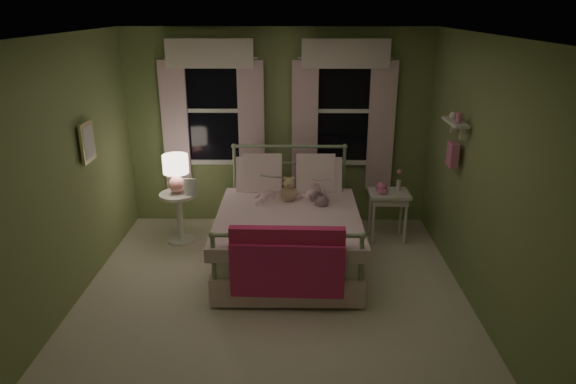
{
  "coord_description": "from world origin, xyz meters",
  "views": [
    {
      "loc": [
        0.21,
        -4.58,
        2.84
      ],
      "look_at": [
        0.15,
        0.48,
        1.0
      ],
      "focal_mm": 32.0,
      "sensor_mm": 36.0,
      "label": 1
    }
  ],
  "objects_px": {
    "child_left": "(265,176)",
    "nightstand_right": "(389,199)",
    "bed": "(288,232)",
    "child_right": "(312,173)",
    "nightstand_left": "(179,210)",
    "teddy_bear": "(289,191)",
    "table_lamp": "(176,170)"
  },
  "relations": [
    {
      "from": "teddy_bear",
      "to": "child_left",
      "type": "bearing_deg",
      "value": 150.5
    },
    {
      "from": "bed",
      "to": "child_right",
      "type": "xyz_separation_m",
      "value": [
        0.28,
        0.42,
        0.58
      ]
    },
    {
      "from": "nightstand_right",
      "to": "child_left",
      "type": "bearing_deg",
      "value": -172.32
    },
    {
      "from": "child_right",
      "to": "nightstand_right",
      "type": "height_order",
      "value": "child_right"
    },
    {
      "from": "child_left",
      "to": "teddy_bear",
      "type": "relative_size",
      "value": 2.26
    },
    {
      "from": "child_right",
      "to": "teddy_bear",
      "type": "distance_m",
      "value": 0.36
    },
    {
      "from": "table_lamp",
      "to": "nightstand_right",
      "type": "distance_m",
      "value": 2.67
    },
    {
      "from": "child_right",
      "to": "nightstand_right",
      "type": "distance_m",
      "value": 1.08
    },
    {
      "from": "bed",
      "to": "child_right",
      "type": "bearing_deg",
      "value": 56.4
    },
    {
      "from": "child_right",
      "to": "bed",
      "type": "bearing_deg",
      "value": 41.47
    },
    {
      "from": "bed",
      "to": "nightstand_right",
      "type": "distance_m",
      "value": 1.41
    },
    {
      "from": "child_left",
      "to": "nightstand_left",
      "type": "distance_m",
      "value": 1.22
    },
    {
      "from": "child_left",
      "to": "table_lamp",
      "type": "height_order",
      "value": "child_left"
    },
    {
      "from": "child_right",
      "to": "nightstand_left",
      "type": "distance_m",
      "value": 1.75
    },
    {
      "from": "child_right",
      "to": "nightstand_left",
      "type": "height_order",
      "value": "child_right"
    },
    {
      "from": "nightstand_left",
      "to": "bed",
      "type": "bearing_deg",
      "value": -21.67
    },
    {
      "from": "bed",
      "to": "child_right",
      "type": "distance_m",
      "value": 0.77
    },
    {
      "from": "teddy_bear",
      "to": "nightstand_right",
      "type": "relative_size",
      "value": 0.5
    },
    {
      "from": "child_right",
      "to": "nightstand_right",
      "type": "xyz_separation_m",
      "value": [
        0.97,
        0.21,
        -0.41
      ]
    },
    {
      "from": "nightstand_left",
      "to": "child_left",
      "type": "bearing_deg",
      "value": -6.58
    },
    {
      "from": "nightstand_right",
      "to": "child_right",
      "type": "bearing_deg",
      "value": -168.01
    },
    {
      "from": "child_left",
      "to": "teddy_bear",
      "type": "height_order",
      "value": "child_left"
    },
    {
      "from": "child_left",
      "to": "nightstand_right",
      "type": "bearing_deg",
      "value": -158.14
    },
    {
      "from": "child_left",
      "to": "nightstand_left",
      "type": "relative_size",
      "value": 1.1
    },
    {
      "from": "child_left",
      "to": "nightstand_left",
      "type": "height_order",
      "value": "child_left"
    },
    {
      "from": "bed",
      "to": "teddy_bear",
      "type": "relative_size",
      "value": 6.4
    },
    {
      "from": "bed",
      "to": "nightstand_left",
      "type": "distance_m",
      "value": 1.49
    },
    {
      "from": "nightstand_left",
      "to": "table_lamp",
      "type": "xyz_separation_m",
      "value": [
        0.0,
        -0.0,
        0.54
      ]
    },
    {
      "from": "bed",
      "to": "nightstand_left",
      "type": "relative_size",
      "value": 3.13
    },
    {
      "from": "nightstand_left",
      "to": "child_right",
      "type": "bearing_deg",
      "value": -4.37
    },
    {
      "from": "child_left",
      "to": "nightstand_right",
      "type": "xyz_separation_m",
      "value": [
        1.53,
        0.21,
        -0.38
      ]
    },
    {
      "from": "nightstand_right",
      "to": "bed",
      "type": "bearing_deg",
      "value": -153.37
    }
  ]
}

